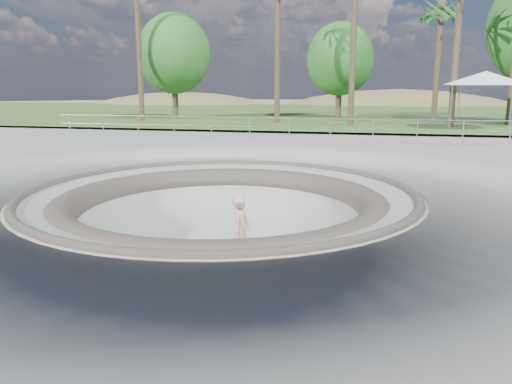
# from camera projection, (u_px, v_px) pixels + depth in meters

# --- Properties ---
(ground) EXTENTS (180.00, 180.00, 0.00)m
(ground) POSITION_uv_depth(u_px,v_px,m) (221.00, 192.00, 13.09)
(ground) COLOR #A3A39E
(ground) RESTS_ON ground
(skate_bowl) EXTENTS (14.00, 14.00, 4.10)m
(skate_bowl) POSITION_uv_depth(u_px,v_px,m) (222.00, 258.00, 13.48)
(skate_bowl) COLOR #A3A39E
(skate_bowl) RESTS_ON ground
(grass_strip) EXTENTS (180.00, 36.00, 0.12)m
(grass_strip) POSITION_uv_depth(u_px,v_px,m) (325.00, 113.00, 45.51)
(grass_strip) COLOR #355D25
(grass_strip) RESTS_ON ground
(distant_hills) EXTENTS (103.20, 45.00, 28.60)m
(distant_hills) POSITION_uv_depth(u_px,v_px,m) (365.00, 158.00, 68.37)
(distant_hills) COLOR brown
(distant_hills) RESTS_ON ground
(safety_railing) EXTENTS (25.00, 0.06, 1.03)m
(safety_railing) POSITION_uv_depth(u_px,v_px,m) (289.00, 128.00, 24.40)
(safety_railing) COLOR #93969B
(safety_railing) RESTS_ON ground
(skateboard) EXTENTS (0.92, 0.41, 0.09)m
(skateboard) POSITION_uv_depth(u_px,v_px,m) (241.00, 264.00, 12.99)
(skateboard) COLOR olive
(skateboard) RESTS_ON ground
(skater) EXTENTS (0.53, 0.72, 1.80)m
(skater) POSITION_uv_depth(u_px,v_px,m) (241.00, 230.00, 12.80)
(skater) COLOR #D4A089
(skater) RESTS_ON skateboard
(canopy_white) EXTENTS (6.13, 6.13, 3.24)m
(canopy_white) POSITION_uv_depth(u_px,v_px,m) (486.00, 78.00, 28.20)
(canopy_white) COLOR #93969B
(canopy_white) RESTS_ON ground
(palm_d) EXTENTS (2.60, 2.60, 8.34)m
(palm_d) POSITION_uv_depth(u_px,v_px,m) (441.00, 13.00, 31.87)
(palm_d) COLOR brown
(palm_d) RESTS_ON ground
(bushy_tree_left) EXTENTS (5.38, 4.90, 7.77)m
(bushy_tree_left) POSITION_uv_depth(u_px,v_px,m) (174.00, 54.00, 36.83)
(bushy_tree_left) COLOR brown
(bushy_tree_left) RESTS_ON ground
(bushy_tree_mid) EXTENTS (5.00, 4.54, 7.21)m
(bushy_tree_mid) POSITION_uv_depth(u_px,v_px,m) (340.00, 59.00, 37.54)
(bushy_tree_mid) COLOR brown
(bushy_tree_mid) RESTS_ON ground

